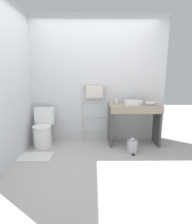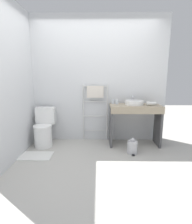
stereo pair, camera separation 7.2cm
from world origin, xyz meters
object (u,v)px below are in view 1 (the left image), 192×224
(cup_near_wall, at_px, (112,101))
(hair_dryer, at_px, (151,103))
(toilet, at_px, (43,130))
(trash_bin, at_px, (132,146))
(sink_basin, at_px, (134,102))
(cup_near_edge, at_px, (116,102))
(towel_radiator, at_px, (95,100))

(cup_near_wall, distance_m, hair_dryer, 0.76)
(toilet, xyz_separation_m, trash_bin, (1.72, -0.36, -0.20))
(hair_dryer, xyz_separation_m, trash_bin, (-0.42, -0.39, -0.74))
(sink_basin, distance_m, cup_near_edge, 0.35)
(towel_radiator, bearing_deg, toilet, -163.69)
(hair_dryer, bearing_deg, cup_near_edge, 167.80)
(towel_radiator, xyz_separation_m, hair_dryer, (1.10, -0.28, -0.03))
(towel_radiator, bearing_deg, trash_bin, -44.01)
(cup_near_edge, xyz_separation_m, trash_bin, (0.24, -0.53, -0.75))
(towel_radiator, xyz_separation_m, sink_basin, (0.78, -0.21, -0.02))
(towel_radiator, relative_size, cup_near_wall, 14.13)
(cup_near_edge, xyz_separation_m, hair_dryer, (0.66, -0.14, -0.01))
(sink_basin, bearing_deg, trash_bin, -101.52)
(cup_near_wall, distance_m, cup_near_edge, 0.09)
(toilet, bearing_deg, towel_radiator, 16.31)
(towel_radiator, distance_m, cup_near_edge, 0.46)
(sink_basin, xyz_separation_m, hair_dryer, (0.32, -0.07, -0.01))
(toilet, distance_m, cup_near_wall, 1.52)
(sink_basin, distance_m, trash_bin, 0.88)
(cup_near_wall, height_order, hair_dryer, cup_near_wall)
(trash_bin, bearing_deg, towel_radiator, 135.99)
(towel_radiator, height_order, sink_basin, towel_radiator)
(towel_radiator, height_order, trash_bin, towel_radiator)
(toilet, relative_size, cup_near_edge, 8.51)
(trash_bin, bearing_deg, toilet, 168.08)
(toilet, distance_m, trash_bin, 1.77)
(toilet, bearing_deg, cup_near_wall, 9.03)
(towel_radiator, distance_m, hair_dryer, 1.14)
(towel_radiator, bearing_deg, hair_dryer, -14.02)
(towel_radiator, xyz_separation_m, cup_near_wall, (0.37, -0.08, -0.02))
(toilet, bearing_deg, trash_bin, -11.92)
(cup_near_edge, bearing_deg, towel_radiator, 163.31)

